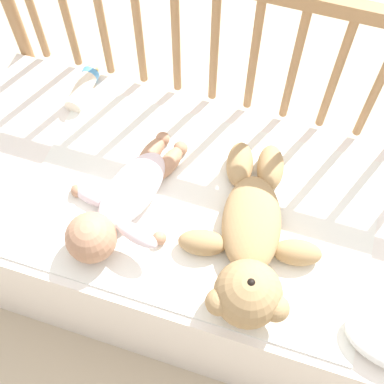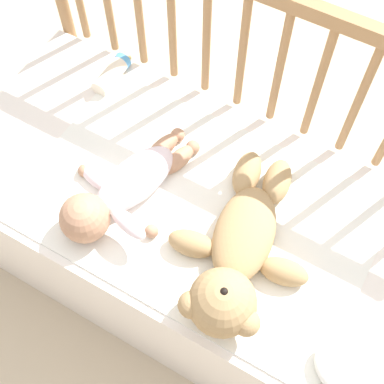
% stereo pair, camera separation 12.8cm
% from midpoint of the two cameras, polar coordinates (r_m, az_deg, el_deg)
% --- Properties ---
extents(ground_plane, '(12.00, 12.00, 0.00)m').
position_cam_midpoint_polar(ground_plane, '(1.82, -1.91, -8.81)').
color(ground_plane, '#C6B293').
extents(crib_mattress, '(1.29, 0.62, 0.53)m').
position_cam_midpoint_polar(crib_mattress, '(1.58, -2.19, -5.52)').
color(crib_mattress, white).
rests_on(crib_mattress, ground_plane).
extents(crib_rail, '(1.29, 0.04, 0.94)m').
position_cam_midpoint_polar(crib_rail, '(1.41, 1.71, 13.05)').
color(crib_rail, '#997047').
rests_on(crib_rail, ground_plane).
extents(blanket, '(0.85, 0.54, 0.01)m').
position_cam_midpoint_polar(blanket, '(1.33, -1.96, -1.93)').
color(blanket, white).
rests_on(blanket, crib_mattress).
extents(teddy_bear, '(0.34, 0.50, 0.15)m').
position_cam_midpoint_polar(teddy_bear, '(1.22, 3.27, -6.21)').
color(teddy_bear, tan).
rests_on(teddy_bear, crib_mattress).
extents(baby, '(0.28, 0.41, 0.12)m').
position_cam_midpoint_polar(baby, '(1.30, -10.45, -1.50)').
color(baby, white).
rests_on(baby, crib_mattress).
extents(baby_bottle, '(0.05, 0.16, 0.05)m').
position_cam_midpoint_polar(baby_bottle, '(1.56, -13.83, 10.70)').
color(baby_bottle, '#F4E5CC').
rests_on(baby_bottle, crib_mattress).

